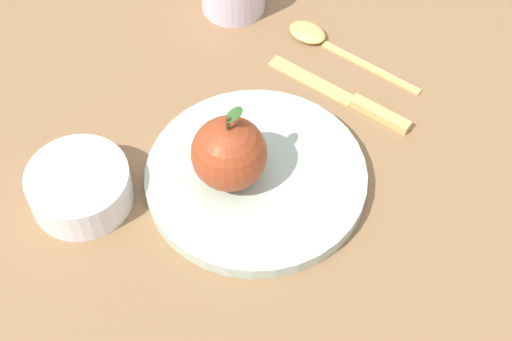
# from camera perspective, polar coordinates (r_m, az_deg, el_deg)

# --- Properties ---
(ground_plane) EXTENTS (2.40, 2.40, 0.00)m
(ground_plane) POSITION_cam_1_polar(r_m,az_deg,el_deg) (0.81, 1.23, 0.00)
(ground_plane) COLOR olive
(dinner_plate) EXTENTS (0.23, 0.23, 0.02)m
(dinner_plate) POSITION_cam_1_polar(r_m,az_deg,el_deg) (0.79, -0.00, -0.45)
(dinner_plate) COLOR #B2C6B2
(dinner_plate) RESTS_ON ground_plane
(apple) EXTENTS (0.08, 0.08, 0.09)m
(apple) POSITION_cam_1_polar(r_m,az_deg,el_deg) (0.76, -2.02, 1.28)
(apple) COLOR #9E3D1E
(apple) RESTS_ON dinner_plate
(side_bowl) EXTENTS (0.10, 0.10, 0.04)m
(side_bowl) POSITION_cam_1_polar(r_m,az_deg,el_deg) (0.79, -13.06, -1.04)
(side_bowl) COLOR white
(side_bowl) RESTS_ON ground_plane
(knife) EXTENTS (0.02, 0.18, 0.01)m
(knife) POSITION_cam_1_polar(r_m,az_deg,el_deg) (0.88, 7.09, 5.28)
(knife) COLOR #D8B766
(knife) RESTS_ON ground_plane
(spoon) EXTENTS (0.03, 0.18, 0.01)m
(spoon) POSITION_cam_1_polar(r_m,az_deg,el_deg) (0.94, 4.93, 9.66)
(spoon) COLOR #D8B766
(spoon) RESTS_ON ground_plane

